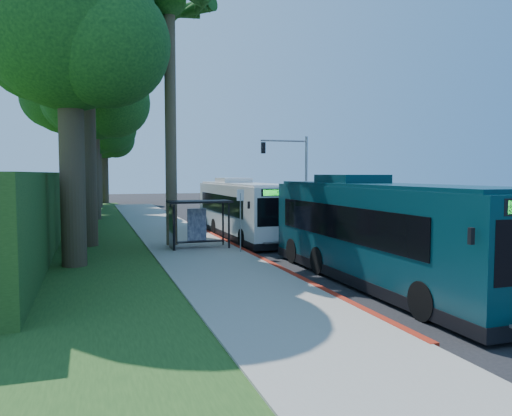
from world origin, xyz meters
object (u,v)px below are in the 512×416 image
object	(u,v)px
pickup	(285,216)
bus_shelter	(194,215)
teal_bus	(379,231)
white_bus	(242,209)

from	to	relation	value
pickup	bus_shelter	bearing A→B (deg)	-141.93
teal_bus	pickup	xyz separation A→B (m)	(4.12, 19.27, -1.15)
white_bus	teal_bus	bearing A→B (deg)	-86.80
teal_bus	pickup	world-z (taller)	teal_bus
teal_bus	white_bus	bearing A→B (deg)	93.83
white_bus	pickup	size ratio (longest dim) A/B	2.26
pickup	teal_bus	bearing A→B (deg)	-110.68
bus_shelter	pickup	distance (m)	12.83
teal_bus	bus_shelter	bearing A→B (deg)	115.30
bus_shelter	pickup	bearing A→B (deg)	46.70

